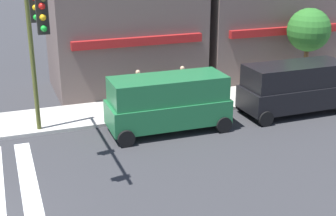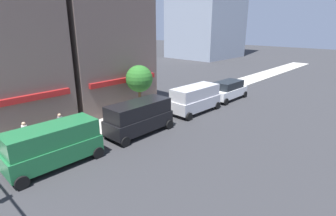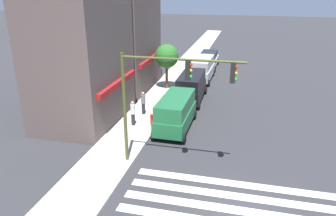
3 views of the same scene
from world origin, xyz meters
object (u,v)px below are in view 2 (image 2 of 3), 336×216
(van_silver, at_px, (195,98))
(suv_white, at_px, (228,90))
(pedestrian_white_shirt, at_px, (26,135))
(van_green, at_px, (53,144))
(street_tree, at_px, (139,79))
(van_black, at_px, (139,116))
(pedestrian_grey_coat, at_px, (61,125))
(fire_hydrant, at_px, (40,147))

(van_silver, height_order, suv_white, van_silver)
(pedestrian_white_shirt, bearing_deg, van_green, -40.75)
(suv_white, relative_size, street_tree, 1.12)
(pedestrian_white_shirt, distance_m, street_tree, 9.37)
(van_black, height_order, street_tree, street_tree)
(van_silver, bearing_deg, pedestrian_grey_coat, 166.61)
(van_black, distance_m, pedestrian_white_shirt, 7.22)
(suv_white, relative_size, pedestrian_white_shirt, 2.67)
(suv_white, bearing_deg, fire_hydrant, 175.31)
(pedestrian_white_shirt, relative_size, fire_hydrant, 2.10)
(van_green, xyz_separation_m, van_silver, (12.75, 0.00, 0.00))
(suv_white, height_order, pedestrian_grey_coat, suv_white)
(van_black, height_order, van_silver, same)
(van_green, height_order, suv_white, van_green)
(van_green, relative_size, suv_white, 1.06)
(pedestrian_white_shirt, bearing_deg, fire_hydrant, -36.44)
(van_green, height_order, van_black, same)
(van_silver, bearing_deg, van_green, -178.41)
(fire_hydrant, xyz_separation_m, street_tree, (8.86, 1.10, 2.61))
(van_silver, height_order, street_tree, street_tree)
(van_black, xyz_separation_m, pedestrian_grey_coat, (-4.38, 2.93, -0.21))
(van_green, xyz_separation_m, van_black, (6.19, 0.00, 0.00))
(street_tree, bearing_deg, van_silver, -34.92)
(van_green, distance_m, van_black, 6.19)
(pedestrian_grey_coat, bearing_deg, suv_white, -105.79)
(pedestrian_white_shirt, height_order, fire_hydrant, pedestrian_white_shirt)
(pedestrian_grey_coat, xyz_separation_m, street_tree, (6.93, -0.13, 2.15))
(van_green, height_order, pedestrian_white_shirt, van_green)
(van_silver, relative_size, street_tree, 1.20)
(fire_hydrant, distance_m, street_tree, 9.30)
(suv_white, bearing_deg, van_silver, -179.45)
(van_green, xyz_separation_m, pedestrian_grey_coat, (1.82, 2.93, -0.21))
(van_silver, distance_m, pedestrian_grey_coat, 11.32)
(van_silver, relative_size, fire_hydrant, 6.00)
(pedestrian_grey_coat, height_order, fire_hydrant, pedestrian_grey_coat)
(suv_white, bearing_deg, pedestrian_grey_coat, 170.56)
(pedestrian_grey_coat, xyz_separation_m, pedestrian_white_shirt, (-2.19, 0.06, 0.00))
(van_silver, distance_m, pedestrian_white_shirt, 13.47)
(van_green, relative_size, pedestrian_white_shirt, 2.84)
(van_silver, distance_m, fire_hydrant, 13.00)
(van_black, height_order, suv_white, van_black)
(van_green, distance_m, street_tree, 9.38)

